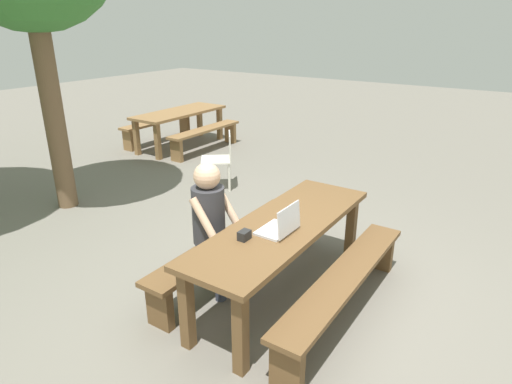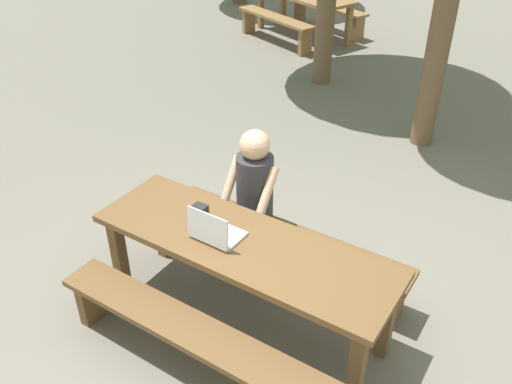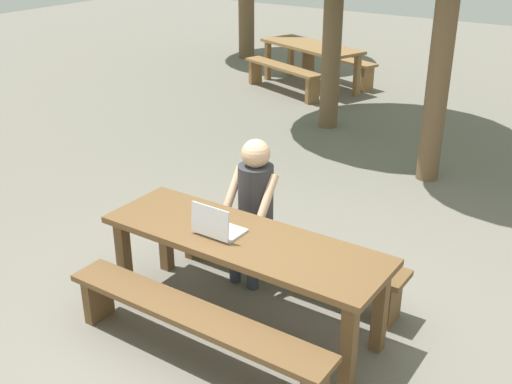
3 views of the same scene
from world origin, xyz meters
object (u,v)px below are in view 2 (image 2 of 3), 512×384
object	(u,v)px
small_pouch	(200,210)
person_seated	(252,192)
laptop	(215,232)
picnic_table_mid	(303,1)
picnic_table_front	(243,253)

from	to	relation	value
small_pouch	person_seated	bearing A→B (deg)	71.34
small_pouch	laptop	bearing A→B (deg)	-34.13
person_seated	picnic_table_mid	distance (m)	6.40
laptop	small_pouch	size ratio (longest dim) A/B	3.21
laptop	person_seated	size ratio (longest dim) A/B	0.27
small_pouch	person_seated	xyz separation A→B (m)	(0.16, 0.46, -0.04)
laptop	small_pouch	world-z (taller)	laptop
small_pouch	picnic_table_mid	size ratio (longest dim) A/B	0.05
picnic_table_front	small_pouch	xyz separation A→B (m)	(-0.45, 0.10, 0.14)
picnic_table_mid	laptop	bearing A→B (deg)	-46.35
picnic_table_front	picnic_table_mid	world-z (taller)	picnic_table_mid
picnic_table_front	laptop	distance (m)	0.26
person_seated	small_pouch	bearing A→B (deg)	-108.66
small_pouch	picnic_table_mid	xyz separation A→B (m)	(-2.55, 6.26, -0.13)
laptop	person_seated	distance (m)	0.66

